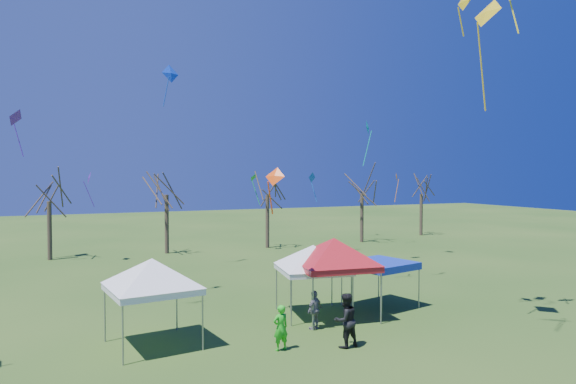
% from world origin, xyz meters
% --- Properties ---
extents(ground, '(140.00, 140.00, 0.00)m').
position_xyz_m(ground, '(0.00, 0.00, 0.00)').
color(ground, '#284B18').
rests_on(ground, ground).
extents(tree_1, '(3.42, 3.42, 7.54)m').
position_xyz_m(tree_1, '(-10.77, 24.65, 5.79)').
color(tree_1, '#3D2D21').
rests_on(tree_1, ground).
extents(tree_2, '(3.71, 3.71, 8.18)m').
position_xyz_m(tree_2, '(-2.37, 24.38, 6.29)').
color(tree_2, '#3D2D21').
rests_on(tree_2, ground).
extents(tree_3, '(3.59, 3.59, 7.91)m').
position_xyz_m(tree_3, '(6.03, 24.04, 6.08)').
color(tree_3, '#3D2D21').
rests_on(tree_3, ground).
extents(tree_4, '(3.58, 3.58, 7.89)m').
position_xyz_m(tree_4, '(15.36, 24.00, 6.06)').
color(tree_4, '#3D2D21').
rests_on(tree_4, ground).
extents(tree_5, '(3.39, 3.39, 7.46)m').
position_xyz_m(tree_5, '(23.72, 26.07, 5.73)').
color(tree_5, '#3D2D21').
rests_on(tree_5, ground).
extents(tent_white_west, '(4.16, 4.16, 3.70)m').
position_xyz_m(tent_white_west, '(-6.89, 2.50, 2.99)').
color(tent_white_west, gray).
rests_on(tent_white_west, ground).
extents(tent_white_mid, '(4.04, 4.04, 3.61)m').
position_xyz_m(tent_white_mid, '(0.27, 3.79, 2.91)').
color(tent_white_mid, gray).
rests_on(tent_white_mid, ground).
extents(tent_red, '(4.53, 4.53, 4.02)m').
position_xyz_m(tent_red, '(0.96, 3.13, 3.24)').
color(tent_red, gray).
rests_on(tent_red, ground).
extents(tent_blue, '(3.28, 3.28, 2.14)m').
position_xyz_m(tent_blue, '(3.83, 3.86, 1.97)').
color(tent_blue, gray).
rests_on(tent_blue, ground).
extents(person_dark, '(1.03, 0.84, 1.96)m').
position_xyz_m(person_dark, '(-0.53, -0.45, 0.98)').
color(person_dark, black).
rests_on(person_dark, ground).
extents(person_green, '(0.64, 0.47, 1.62)m').
position_xyz_m(person_green, '(-2.80, 0.19, 0.81)').
color(person_green, green).
rests_on(person_green, ground).
extents(person_grey, '(0.99, 0.79, 1.58)m').
position_xyz_m(person_grey, '(-0.59, 1.92, 0.79)').
color(person_grey, slate).
rests_on(person_grey, ground).
extents(kite_17, '(0.71, 0.75, 2.62)m').
position_xyz_m(kite_17, '(6.10, 8.52, 8.83)').
color(kite_17, '#0CB5B0').
rests_on(kite_17, ground).
extents(kite_2, '(1.39, 1.61, 3.43)m').
position_xyz_m(kite_2, '(-12.90, 25.04, 10.29)').
color(kite_2, '#4D17A7').
rests_on(kite_2, ground).
extents(kite_13, '(0.74, 1.01, 2.59)m').
position_xyz_m(kite_13, '(-8.15, 22.21, 5.96)').
color(kite_13, '#4C16A0').
rests_on(kite_13, ground).
extents(kite_22, '(1.00, 0.97, 2.56)m').
position_xyz_m(kite_22, '(4.25, 22.57, 5.88)').
color(kite_22, green).
rests_on(kite_22, ground).
extents(kite_5, '(0.83, 1.37, 4.38)m').
position_xyz_m(kite_5, '(5.35, -1.08, 12.48)').
color(kite_5, gold).
rests_on(kite_5, ground).
extents(kite_25, '(0.37, 0.79, 1.79)m').
position_xyz_m(kite_25, '(5.68, 0.55, 13.45)').
color(kite_25, yellow).
rests_on(kite_25, ground).
extents(kite_11, '(1.30, 0.89, 2.77)m').
position_xyz_m(kite_11, '(-3.31, 17.44, 12.79)').
color(kite_11, blue).
rests_on(kite_11, ground).
extents(kite_19, '(0.88, 0.71, 2.38)m').
position_xyz_m(kite_19, '(8.23, 20.02, 5.94)').
color(kite_19, blue).
rests_on(kite_19, ground).
extents(kite_12, '(0.73, 0.74, 2.67)m').
position_xyz_m(kite_12, '(17.48, 21.58, 5.92)').
color(kite_12, orange).
rests_on(kite_12, ground).
extents(kite_1, '(0.87, 0.90, 1.81)m').
position_xyz_m(kite_1, '(-2.54, 1.38, 6.14)').
color(kite_1, '#FF4B0D').
rests_on(kite_1, ground).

